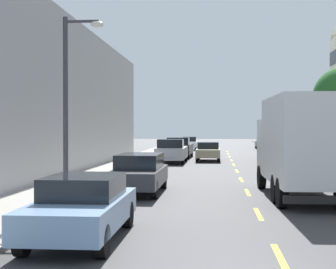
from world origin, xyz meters
The scene contains 14 objects.
ground_plane centered at (0.00, 30.00, 0.00)m, with size 160.00×160.00×0.00m, color #38383A.
sidewalk_left centered at (-7.10, 28.00, 0.07)m, with size 3.20×120.00×0.14m, color #A39E93.
lane_centerline_dashes centered at (0.00, 24.50, 0.00)m, with size 0.14×47.20×0.01m.
street_lamp centered at (-5.93, 8.12, 3.65)m, with size 1.35×0.28×5.97m.
delivery_box_truck centered at (1.81, 10.35, 1.99)m, with size 2.62×7.34×3.58m.
parked_hatchback_white centered at (-4.25, 50.92, 0.76)m, with size 1.78×4.02×1.50m.
parked_wagon_charcoal centered at (-4.20, 11.50, 0.80)m, with size 1.82×4.70×1.50m.
parked_pickup_black centered at (-4.30, 35.14, 0.83)m, with size 2.14×5.35×1.73m.
parked_pickup_orange centered at (4.35, 32.76, 0.83)m, with size 2.08×5.33×1.73m.
parked_hatchback_forest centered at (4.47, 54.06, 0.76)m, with size 1.83×4.04×1.50m.
parked_suv_red centered at (4.35, 20.53, 0.99)m, with size 1.98×4.81×1.93m.
parked_pickup_silver centered at (-4.38, 28.48, 0.83)m, with size 2.01×5.30×1.73m.
parked_sedan_sky centered at (-4.24, 3.17, 0.75)m, with size 1.85×4.52×1.43m.
moving_champagne_sedan centered at (-1.80, 31.09, 0.75)m, with size 1.80×4.50×1.43m.
Camera 1 is at (-1.25, -8.04, 2.51)m, focal length 54.52 mm.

